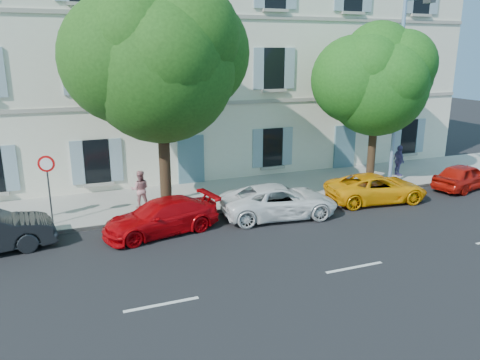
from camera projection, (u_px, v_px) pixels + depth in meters
name	position (u px, v px, depth m)	size (l,w,h in m)	color
ground	(294.00, 224.00, 17.98)	(90.00, 90.00, 0.00)	black
sidewalk	(250.00, 191.00, 21.96)	(36.00, 4.50, 0.15)	#A09E96
kerb	(269.00, 205.00, 20.01)	(36.00, 0.16, 0.16)	#9E998E
building	(210.00, 59.00, 25.54)	(28.00, 7.00, 12.00)	white
car_red_coupe	(161.00, 217.00, 16.98)	(1.74, 4.28, 1.24)	#BB050A
car_white_coupe	(279.00, 201.00, 18.66)	(2.16, 4.68, 1.30)	white
car_yellow_supercar	(376.00, 188.00, 20.58)	(2.04, 4.43, 1.23)	#FFA70A
car_red_hatchback	(464.00, 176.00, 22.43)	(1.47, 3.66, 1.25)	#B6140B
tree_left	(161.00, 67.00, 17.47)	(5.71, 5.71, 8.85)	#3A2819
tree_right	(377.00, 85.00, 21.99)	(4.78, 4.78, 7.37)	#3A2819
road_sign	(48.00, 175.00, 17.07)	(0.60, 0.19, 2.64)	#383A3D
street_lamp	(401.00, 84.00, 21.53)	(0.29, 1.81, 8.52)	#7293BF
pedestrian_a	(166.00, 182.00, 19.92)	(0.64, 0.42, 1.75)	beige
pedestrian_b	(140.00, 189.00, 19.25)	(0.77, 0.60, 1.58)	#BF7A7E
pedestrian_c	(399.00, 161.00, 24.22)	(0.94, 0.39, 1.61)	#584F91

